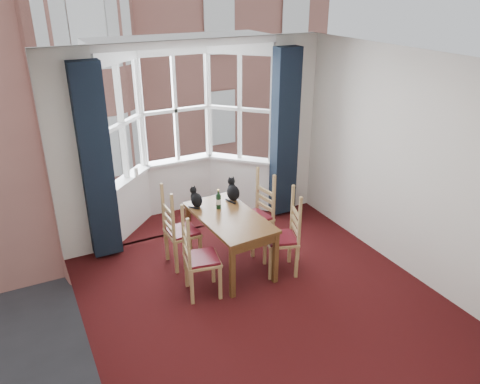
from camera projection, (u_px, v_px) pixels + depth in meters
floor at (270, 309)px, 5.46m from camera, size 4.50×4.50×0.00m
ceiling at (279, 64)px, 4.31m from camera, size 4.50×4.50×0.00m
wall_left at (76, 245)px, 4.06m from camera, size 0.00×4.50×4.50m
wall_right at (415, 169)px, 5.71m from camera, size 0.00×4.50×4.50m
wall_near at (450, 332)px, 3.06m from camera, size 4.00×0.00×4.00m
wall_back_pier_left at (75, 159)px, 6.03m from camera, size 0.70×0.12×2.80m
wall_back_pier_right at (291, 126)px, 7.39m from camera, size 0.70×0.12×2.80m
bay_window at (182, 132)px, 7.12m from camera, size 2.76×0.94×2.80m
curtain_left at (96, 164)px, 6.00m from camera, size 0.38×0.22×2.60m
curtain_right at (285, 134)px, 7.17m from camera, size 0.38×0.22×2.60m
dining_table at (229, 223)px, 6.04m from camera, size 0.80×1.38×0.74m
chair_left_near at (195, 261)px, 5.54m from camera, size 0.47×0.49×0.92m
chair_left_far at (176, 234)px, 6.13m from camera, size 0.41×0.43×0.92m
chair_right_near at (288, 239)px, 6.01m from camera, size 0.51×0.52×0.92m
chair_right_far at (260, 216)px, 6.58m from camera, size 0.46×0.48×0.92m
cat_left at (196, 199)px, 6.22m from camera, size 0.19×0.23×0.28m
cat_right at (233, 191)px, 6.40m from camera, size 0.20×0.26×0.33m
wine_bottle at (218, 200)px, 6.15m from camera, size 0.07×0.07×0.27m
candle_tall at (136, 172)px, 6.86m from camera, size 0.06×0.06×0.14m
street at (45, 123)px, 34.14m from camera, size 80.00×80.00×0.00m
tenement_building at (68, 41)px, 16.19m from camera, size 18.40×7.80×15.20m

